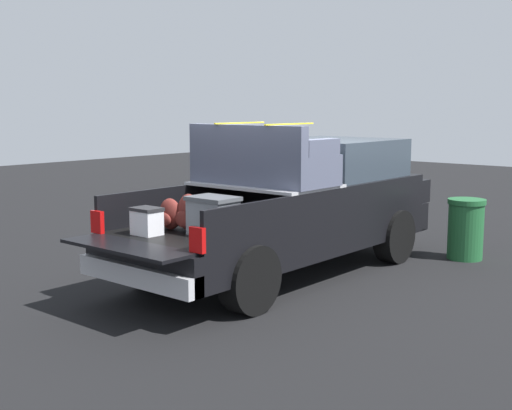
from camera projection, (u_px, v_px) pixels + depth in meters
ground_plane at (282, 274)px, 9.95m from camera, size 40.00×40.00×0.00m
pickup_truck at (298, 205)px, 10.09m from camera, size 6.05×2.06×2.23m
trash_can at (466, 229)px, 10.88m from camera, size 0.60×0.60×0.98m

